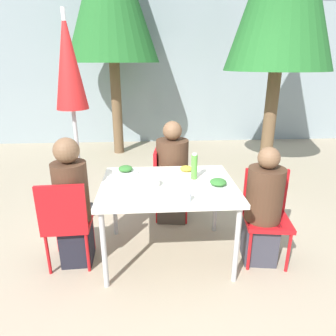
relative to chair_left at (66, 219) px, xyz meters
name	(u,v)px	position (x,y,z in m)	size (l,w,h in m)	color
ground_plane	(168,254)	(0.90, 0.12, -0.50)	(24.00, 24.00, 0.00)	tan
building_facade	(155,75)	(0.90, 4.66, 1.00)	(10.00, 0.20, 3.00)	#89999E
dining_table	(168,190)	(0.90, 0.12, 0.20)	(1.21, 0.94, 0.75)	silver
chair_left	(66,219)	(0.00, 0.00, 0.00)	(0.42, 0.42, 0.85)	red
person_left	(73,205)	(0.05, 0.08, 0.09)	(0.30, 0.30, 1.20)	black
chair_right	(266,209)	(1.82, 0.07, 0.00)	(0.45, 0.45, 0.85)	red
person_right	(263,210)	(1.76, 0.00, 0.03)	(0.33, 0.33, 1.11)	#383842
chair_far	(166,178)	(0.92, 0.90, 0.00)	(0.45, 0.45, 0.85)	red
person_far	(172,175)	(1.00, 0.84, 0.06)	(0.37, 0.37, 1.18)	#473D33
closed_umbrella	(69,71)	(-0.10, 1.07, 1.20)	(0.36, 0.36, 2.31)	#333333
plate_0	(186,170)	(1.10, 0.40, 0.28)	(0.22, 0.22, 0.06)	white
plate_1	(218,184)	(1.34, 0.02, 0.28)	(0.27, 0.27, 0.07)	white
plate_2	(126,170)	(0.50, 0.43, 0.28)	(0.25, 0.25, 0.07)	white
bottle	(194,167)	(1.15, 0.23, 0.38)	(0.06, 0.06, 0.25)	#51A338
drinking_cup	(187,197)	(1.02, -0.25, 0.30)	(0.07, 0.07, 0.08)	silver
salad_bowl	(150,182)	(0.74, 0.09, 0.29)	(0.18, 0.18, 0.06)	white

